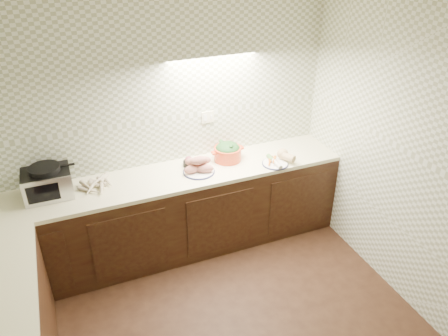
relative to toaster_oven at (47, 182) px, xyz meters
name	(u,v)px	position (x,y,z in m)	size (l,w,h in m)	color
room	(225,191)	(1.05, -1.58, 0.59)	(3.60, 3.60, 2.60)	black
counter	(115,288)	(0.37, -0.90, -0.59)	(3.60, 3.60, 0.90)	black
toaster_oven	(47,182)	(0.00, 0.00, 0.00)	(0.41, 0.32, 0.29)	black
parsnip_pile	(97,185)	(0.41, -0.03, -0.11)	(0.32, 0.36, 0.08)	beige
sweet_potato_plate	(198,166)	(1.38, -0.11, -0.07)	(0.32, 0.31, 0.18)	#1A1C46
onion_bowl	(190,162)	(1.34, 0.04, -0.10)	(0.14, 0.14, 0.11)	black
dutch_oven	(228,152)	(1.74, 0.01, -0.04)	(0.35, 0.29, 0.20)	red
veg_plate	(278,158)	(2.20, -0.23, -0.09)	(0.34, 0.33, 0.12)	#1A1C46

